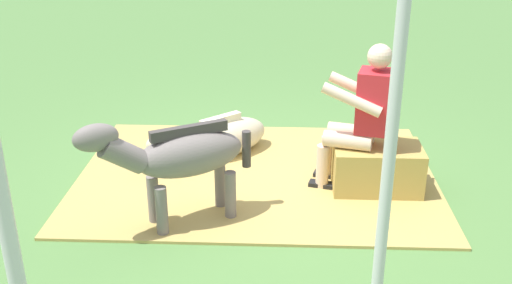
{
  "coord_description": "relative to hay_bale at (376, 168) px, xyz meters",
  "views": [
    {
      "loc": [
        -0.19,
        4.63,
        2.4
      ],
      "look_at": [
        -0.0,
        0.28,
        0.55
      ],
      "focal_mm": 41.61,
      "sensor_mm": 36.0,
      "label": 1
    }
  ],
  "objects": [
    {
      "name": "pony_lying",
      "position": [
        1.42,
        -0.63,
        -0.02
      ],
      "size": [
        1.18,
        1.09,
        0.42
      ],
      "color": "beige",
      "rests_on": "ground"
    },
    {
      "name": "hay_bale",
      "position": [
        0.0,
        0.0,
        0.0
      ],
      "size": [
        0.75,
        0.47,
        0.41
      ],
      "primitive_type": "cube",
      "color": "tan",
      "rests_on": "ground"
    },
    {
      "name": "ground_plane",
      "position": [
        1.02,
        -0.0,
        -0.21
      ],
      "size": [
        24.0,
        24.0,
        0.0
      ],
      "primitive_type": "plane",
      "color": "#568442"
    },
    {
      "name": "tent_pole_mid",
      "position": [
        1.74,
        2.95,
        1.04
      ],
      "size": [
        0.06,
        0.06,
        2.49
      ],
      "primitive_type": "cylinder",
      "color": "silver",
      "rests_on": "ground"
    },
    {
      "name": "tent_pole_left",
      "position": [
        0.32,
        2.11,
        1.04
      ],
      "size": [
        0.06,
        0.06,
        2.49
      ],
      "primitive_type": "cylinder",
      "color": "silver",
      "rests_on": "ground"
    },
    {
      "name": "person_seated",
      "position": [
        0.16,
        -0.03,
        0.49
      ],
      "size": [
        0.71,
        0.52,
        1.29
      ],
      "color": "beige",
      "rests_on": "ground"
    },
    {
      "name": "pony_standing",
      "position": [
        1.58,
        0.64,
        0.37
      ],
      "size": [
        1.22,
        0.82,
        0.94
      ],
      "color": "slate",
      "rests_on": "ground"
    },
    {
      "name": "hay_patch",
      "position": [
        1.04,
        -0.23,
        -0.19
      ],
      "size": [
        3.21,
        2.33,
        0.02
      ],
      "primitive_type": "cube",
      "color": "tan",
      "rests_on": "ground"
    }
  ]
}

